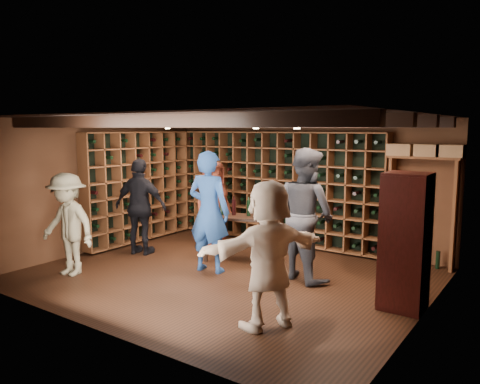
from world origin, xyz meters
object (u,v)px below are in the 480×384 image
Objects in this scene: guest_red_floral at (213,203)px; guest_beige at (268,254)px; man_blue_shirt at (209,212)px; display_cabinet at (405,244)px; guest_woman_black at (141,207)px; man_grey_suit at (306,214)px; guest_khaki at (68,224)px; tasting_table at (236,220)px.

guest_beige is at bearing -116.16° from guest_red_floral.
man_blue_shirt is 1.13× the size of guest_beige.
display_cabinet is 4.77m from guest_woman_black.
guest_khaki is (-3.20, -1.97, -0.20)m from man_grey_suit.
guest_woman_black is at bearing 167.83° from guest_red_floral.
guest_khaki is at bearing 31.63° from man_blue_shirt.
display_cabinet is at bearing -32.82° from tasting_table.
display_cabinet is 3.08m from man_blue_shirt.
man_grey_suit is at bearing -137.14° from guest_beige.
display_cabinet is 1.47× the size of tasting_table.
tasting_table is at bearing 46.30° from guest_khaki.
display_cabinet is 1.87m from guest_beige.
man_blue_shirt is 1.11× the size of guest_woman_black.
man_grey_suit is (-1.61, 0.39, 0.16)m from display_cabinet.
man_blue_shirt reaches higher than guest_red_floral.
man_blue_shirt reaches higher than guest_khaki.
guest_khaki is (-0.73, -2.81, -0.03)m from guest_red_floral.
tasting_table is (-0.02, 0.77, -0.27)m from man_blue_shirt.
man_blue_shirt is 1.67× the size of tasting_table.
guest_khaki reaches higher than tasting_table.
guest_khaki is 2.79m from tasting_table.
tasting_table is at bearing -173.59° from guest_woman_black.
man_grey_suit reaches higher than man_blue_shirt.
guest_khaki is at bearing -59.40° from guest_beige.
guest_beige is (3.66, 0.11, 0.06)m from guest_khaki.
man_grey_suit reaches higher than guest_red_floral.
man_grey_suit is 1.93m from guest_beige.
man_blue_shirt is at bearing -95.37° from guest_beige.
guest_red_floral is at bearing -61.78° from man_blue_shirt.
guest_khaki is 3.66m from guest_beige.
guest_beige is at bearing 127.58° from man_grey_suit.
guest_red_floral is 1.46m from guest_woman_black.
guest_beige reaches higher than guest_khaki.
man_grey_suit is at bearing 172.82° from guest_woman_black.
display_cabinet is 3.15m from tasting_table.
man_blue_shirt reaches higher than guest_beige.
guest_beige is (3.63, -1.42, -0.02)m from guest_woman_black.
guest_red_floral is at bearing -133.83° from guest_woman_black.
guest_woman_black is (-4.77, -0.06, 0.04)m from display_cabinet.
display_cabinet is at bearing -90.21° from guest_red_floral.
guest_red_floral is (-1.00, 1.38, -0.14)m from man_blue_shirt.
man_blue_shirt is 1.21× the size of guest_khaki.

